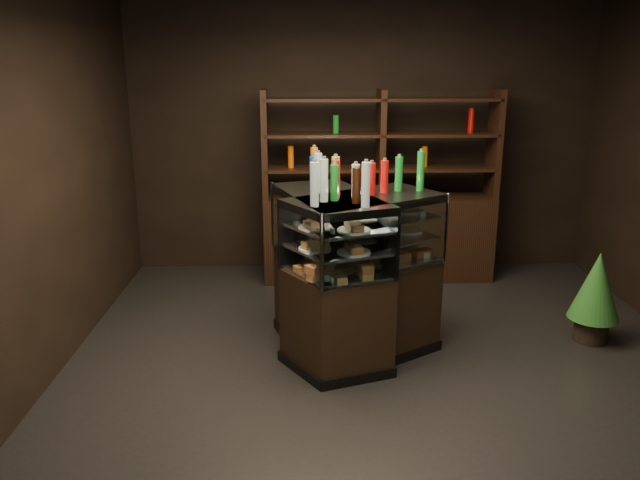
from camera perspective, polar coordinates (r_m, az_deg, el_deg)
The scene contains 7 objects.
ground at distance 4.93m, azimuth 6.16°, elevation -11.49°, with size 5.00×5.00×0.00m, color black.
room_shell at distance 4.39m, azimuth 6.93°, elevation 11.59°, with size 5.02×5.02×3.01m.
display_case at distance 4.95m, azimuth 2.38°, elevation -5.65°, with size 1.40×1.33×1.31m.
food_display at distance 4.77m, azimuth 2.44°, elevation 0.39°, with size 1.04×1.13×0.41m.
bottles_top at distance 4.68m, azimuth 2.53°, elevation 5.81°, with size 0.88×0.99×0.30m.
potted_conifer at distance 5.62m, azimuth 23.99°, elevation -3.73°, with size 0.41×0.41×0.88m.
back_shelving at distance 6.64m, azimuth 5.37°, elevation 1.46°, with size 2.43×0.46×2.00m.
Camera 1 is at (-0.63, -4.33, 2.28)m, focal length 35.00 mm.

